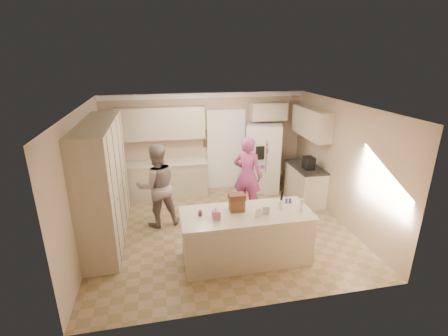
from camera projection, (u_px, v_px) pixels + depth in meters
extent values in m
cube|color=#96785C|center=(223.00, 229.00, 6.89)|extent=(5.20, 4.60, 0.02)
cube|color=white|center=(223.00, 106.00, 6.02)|extent=(5.20, 4.60, 0.02)
cube|color=tan|center=(205.00, 142.00, 8.59)|extent=(5.20, 0.02, 2.60)
cube|color=tan|center=(257.00, 230.00, 4.32)|extent=(5.20, 0.02, 2.60)
cube|color=tan|center=(84.00, 181.00, 5.96)|extent=(0.02, 4.60, 2.60)
cube|color=tan|center=(342.00, 163.00, 6.95)|extent=(0.02, 4.60, 2.60)
cube|color=white|center=(205.00, 96.00, 8.13)|extent=(5.20, 0.08, 0.12)
cube|color=beige|center=(104.00, 182.00, 6.24)|extent=(0.60, 2.60, 2.35)
cube|color=beige|center=(164.00, 180.00, 8.37)|extent=(2.20, 0.60, 0.88)
cube|color=beige|center=(163.00, 163.00, 8.21)|extent=(2.24, 0.63, 0.04)
cube|color=beige|center=(160.00, 123.00, 8.00)|extent=(2.20, 0.35, 0.80)
cube|color=black|center=(226.00, 151.00, 8.75)|extent=(0.90, 0.06, 2.10)
cube|color=white|center=(226.00, 151.00, 8.72)|extent=(1.02, 0.03, 2.22)
cube|color=brown|center=(206.00, 134.00, 8.47)|extent=(0.15, 0.02, 0.20)
cube|color=brown|center=(206.00, 144.00, 8.56)|extent=(0.15, 0.02, 0.20)
cube|color=white|center=(263.00, 158.00, 8.66)|extent=(1.08, 0.96, 1.80)
cube|color=gray|center=(268.00, 162.00, 8.33)|extent=(0.02, 0.02, 1.78)
cube|color=black|center=(260.00, 153.00, 8.20)|extent=(0.22, 0.03, 0.35)
cylinder|color=silver|center=(266.00, 156.00, 8.26)|extent=(0.02, 0.02, 0.85)
cylinder|color=silver|center=(270.00, 156.00, 8.28)|extent=(0.02, 0.02, 0.85)
cube|color=beige|center=(268.00, 111.00, 8.46)|extent=(0.95, 0.35, 0.45)
cube|color=beige|center=(305.00, 184.00, 8.10)|extent=(0.60, 1.20, 0.88)
cube|color=#2D2B28|center=(306.00, 167.00, 7.94)|extent=(0.63, 1.24, 0.04)
cube|color=beige|center=(311.00, 123.00, 7.81)|extent=(0.35, 1.50, 0.70)
cube|color=black|center=(309.00, 163.00, 7.70)|extent=(0.22, 0.28, 0.30)
cube|color=beige|center=(246.00, 237.00, 5.76)|extent=(2.20, 0.90, 0.88)
cube|color=beige|center=(246.00, 214.00, 5.61)|extent=(2.28, 0.96, 0.05)
cylinder|color=white|center=(281.00, 204.00, 5.74)|extent=(0.13, 0.13, 0.15)
cube|color=#D8708E|center=(216.00, 215.00, 5.38)|extent=(0.13, 0.13, 0.14)
cone|color=white|center=(216.00, 209.00, 5.34)|extent=(0.08, 0.08, 0.08)
cube|color=brown|center=(237.00, 205.00, 5.63)|extent=(0.26, 0.18, 0.22)
cube|color=#592D1E|center=(237.00, 197.00, 5.57)|extent=(0.28, 0.20, 0.10)
cylinder|color=#59263F|center=(200.00, 213.00, 5.48)|extent=(0.07, 0.07, 0.09)
cube|color=white|center=(258.00, 213.00, 5.42)|extent=(0.12, 0.06, 0.16)
cube|color=silver|center=(266.00, 211.00, 5.49)|extent=(0.12, 0.05, 0.16)
cylinder|color=silver|center=(302.00, 205.00, 5.60)|extent=(0.07, 0.07, 0.24)
cylinder|color=#3235A1|center=(287.00, 201.00, 5.94)|extent=(0.05, 0.05, 0.09)
cylinder|color=#3235A1|center=(290.00, 200.00, 5.96)|extent=(0.05, 0.05, 0.09)
imported|color=gray|center=(157.00, 186.00, 6.81)|extent=(0.99, 0.84, 1.80)
imported|color=#B648A0|center=(247.00, 175.00, 7.37)|extent=(0.79, 0.73, 1.81)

